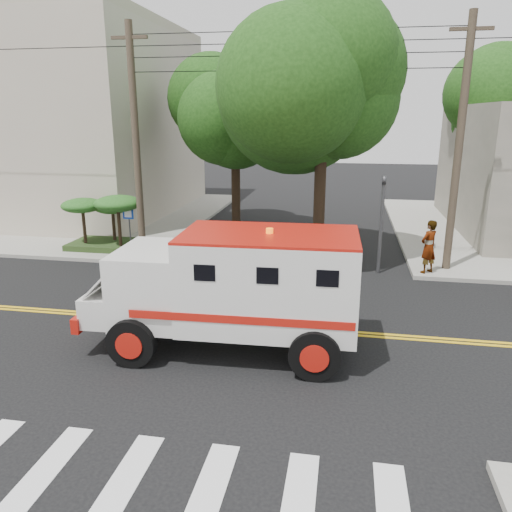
# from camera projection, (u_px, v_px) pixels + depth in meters

# --- Properties ---
(ground) EXTENTS (100.00, 100.00, 0.00)m
(ground) POSITION_uv_depth(u_px,v_px,m) (249.00, 326.00, 13.89)
(ground) COLOR black
(ground) RESTS_ON ground
(sidewalk_nw) EXTENTS (17.00, 17.00, 0.15)m
(sidewalk_nw) POSITION_uv_depth(u_px,v_px,m) (65.00, 215.00, 28.96)
(sidewalk_nw) COLOR gray
(sidewalk_nw) RESTS_ON ground
(building_left) EXTENTS (16.00, 14.00, 10.00)m
(building_left) POSITION_uv_depth(u_px,v_px,m) (39.00, 124.00, 29.34)
(building_left) COLOR #B2A492
(building_left) RESTS_ON sidewalk_nw
(utility_pole_left) EXTENTS (0.28, 0.28, 9.00)m
(utility_pole_left) POSITION_uv_depth(u_px,v_px,m) (136.00, 146.00, 19.30)
(utility_pole_left) COLOR #382D23
(utility_pole_left) RESTS_ON ground
(utility_pole_right) EXTENTS (0.28, 0.28, 9.00)m
(utility_pole_right) POSITION_uv_depth(u_px,v_px,m) (459.00, 149.00, 17.46)
(utility_pole_right) COLOR #382D23
(utility_pole_right) RESTS_ON ground
(tree_main) EXTENTS (6.08, 5.70, 9.85)m
(tree_main) POSITION_uv_depth(u_px,v_px,m) (336.00, 69.00, 17.47)
(tree_main) COLOR black
(tree_main) RESTS_ON ground
(tree_left) EXTENTS (4.48, 4.20, 7.70)m
(tree_left) POSITION_uv_depth(u_px,v_px,m) (241.00, 113.00, 23.94)
(tree_left) COLOR black
(tree_left) RESTS_ON ground
(tree_right) EXTENTS (4.80, 4.50, 8.20)m
(tree_right) POSITION_uv_depth(u_px,v_px,m) (475.00, 106.00, 25.65)
(tree_right) COLOR black
(tree_right) RESTS_ON ground
(traffic_signal) EXTENTS (0.15, 0.18, 3.60)m
(traffic_signal) POSITION_uv_depth(u_px,v_px,m) (382.00, 214.00, 17.94)
(traffic_signal) COLOR #3F3F42
(traffic_signal) RESTS_ON ground
(accessibility_sign) EXTENTS (0.45, 0.10, 2.02)m
(accessibility_sign) POSITION_uv_depth(u_px,v_px,m) (129.00, 224.00, 20.42)
(accessibility_sign) COLOR #3F3F42
(accessibility_sign) RESTS_ON ground
(palm_planter) EXTENTS (3.52, 2.63, 2.36)m
(palm_planter) POSITION_uv_depth(u_px,v_px,m) (106.00, 214.00, 20.98)
(palm_planter) COLOR #1E3314
(palm_planter) RESTS_ON sidewalk_nw
(armored_truck) EXTENTS (6.71, 2.87, 3.02)m
(armored_truck) POSITION_uv_depth(u_px,v_px,m) (234.00, 284.00, 12.06)
(armored_truck) COLOR silver
(armored_truck) RESTS_ON ground
(pedestrian_a) EXTENTS (0.84, 0.82, 1.94)m
(pedestrian_a) POSITION_uv_depth(u_px,v_px,m) (429.00, 247.00, 17.85)
(pedestrian_a) COLOR gray
(pedestrian_a) RESTS_ON sidewalk_ne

